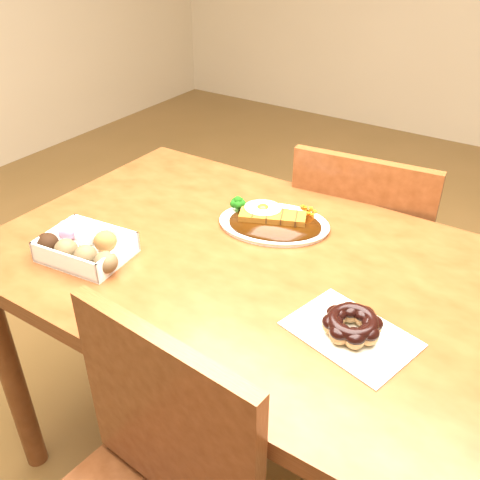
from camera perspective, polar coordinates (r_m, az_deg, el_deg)
The scene contains 6 objects.
ground at distance 1.76m, azimuth 0.67°, elevation -22.61°, with size 6.00×6.00×0.00m, color brown.
table at distance 1.28m, azimuth 0.85°, elevation -5.59°, with size 1.20×0.80×0.75m.
chair_far at distance 1.75m, azimuth 12.91°, elevation -1.98°, with size 0.46×0.46×0.87m.
katsu_curry_plate at distance 1.34m, azimuth 3.47°, elevation 2.08°, with size 0.32×0.27×0.05m.
donut_box at distance 1.27m, azimuth -16.32°, elevation -0.64°, with size 0.23×0.17×0.05m.
pon_de_ring at distance 1.03m, azimuth 11.86°, elevation -8.91°, with size 0.26×0.21×0.04m.
Camera 1 is at (0.54, -0.86, 1.44)m, focal length 40.00 mm.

